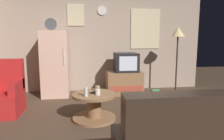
{
  "coord_description": "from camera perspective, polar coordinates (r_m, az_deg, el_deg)",
  "views": [
    {
      "loc": [
        -0.49,
        -2.97,
        1.36
      ],
      "look_at": [
        0.06,
        0.9,
        0.75
      ],
      "focal_mm": 34.0,
      "sensor_mm": 36.0,
      "label": 1
    }
  ],
  "objects": [
    {
      "name": "ground_plane",
      "position": [
        3.3,
        1.29,
        -15.43
      ],
      "size": [
        12.0,
        12.0,
        0.0
      ],
      "primitive_type": "plane",
      "color": "#4C3828"
    },
    {
      "name": "armchair",
      "position": [
        4.28,
        -27.54,
        -5.98
      ],
      "size": [
        0.68,
        0.68,
        0.96
      ],
      "color": "red",
      "rests_on": "ground_plane"
    },
    {
      "name": "wine_glass",
      "position": [
        3.36,
        -7.01,
        -5.81
      ],
      "size": [
        0.05,
        0.05,
        0.15
      ],
      "primitive_type": "cylinder",
      "color": "silver",
      "rests_on": "coffee_table"
    },
    {
      "name": "mug_ceramic_white",
      "position": [
        3.43,
        -3.86,
        -5.97
      ],
      "size": [
        0.08,
        0.08,
        0.09
      ],
      "primitive_type": "cylinder",
      "color": "silver",
      "rests_on": "coffee_table"
    },
    {
      "name": "wall_with_art",
      "position": [
        5.44,
        -2.81,
        8.28
      ],
      "size": [
        5.2,
        0.12,
        2.6
      ],
      "color": "tan",
      "rests_on": "ground_plane"
    },
    {
      "name": "fridge",
      "position": [
        5.04,
        -15.01,
        1.65
      ],
      "size": [
        0.6,
        0.62,
        1.77
      ],
      "color": "beige",
      "rests_on": "ground_plane"
    },
    {
      "name": "tv_stand",
      "position": [
        5.12,
        3.29,
        -3.42
      ],
      "size": [
        0.84,
        0.53,
        0.55
      ],
      "color": "#8E6642",
      "rests_on": "ground_plane"
    },
    {
      "name": "crt_tv",
      "position": [
        5.04,
        3.78,
        2.08
      ],
      "size": [
        0.54,
        0.51,
        0.44
      ],
      "color": "black",
      "rests_on": "tv_stand"
    },
    {
      "name": "coffee_table",
      "position": [
        3.58,
        -4.83,
        -9.75
      ],
      "size": [
        0.72,
        0.72,
        0.44
      ],
      "color": "#8E6642",
      "rests_on": "ground_plane"
    },
    {
      "name": "standing_lamp",
      "position": [
        5.19,
        17.3,
        8.44
      ],
      "size": [
        0.32,
        0.32,
        1.59
      ],
      "color": "#332D28",
      "rests_on": "ground_plane"
    },
    {
      "name": "remote_control",
      "position": [
        3.56,
        -4.86,
        -6.0
      ],
      "size": [
        0.15,
        0.11,
        0.02
      ],
      "primitive_type": "cube",
      "rotation": [
        0.0,
        0.0,
        0.52
      ],
      "color": "black",
      "rests_on": "coffee_table"
    },
    {
      "name": "mug_ceramic_tan",
      "position": [
        3.67,
        -3.91,
        -4.98
      ],
      "size": [
        0.08,
        0.08,
        0.09
      ],
      "primitive_type": "cylinder",
      "color": "tan",
      "rests_on": "coffee_table"
    },
    {
      "name": "book_stack",
      "position": [
        5.21,
        11.59,
        -5.83
      ],
      "size": [
        0.2,
        0.16,
        0.11
      ],
      "color": "#53CA9C",
      "rests_on": "ground_plane"
    }
  ]
}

